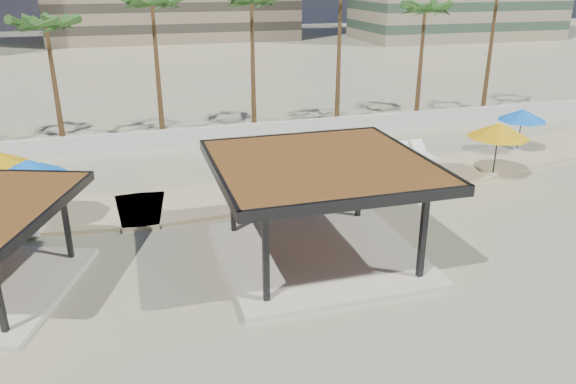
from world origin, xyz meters
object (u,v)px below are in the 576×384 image
lounger_a (30,222)px  lounger_d (405,158)px  umbrella_c (288,149)px  lounger_c (423,156)px  pavilion_central (320,200)px  lounger_b (307,182)px

lounger_a → lounger_d: 19.18m
umbrella_c → lounger_d: 8.06m
lounger_a → lounger_c: 20.29m
lounger_a → lounger_d: (18.88, 3.40, 0.00)m
pavilion_central → lounger_a: size_ratio=3.19×
pavilion_central → umbrella_c: pavilion_central is taller
pavilion_central → lounger_b: bearing=75.6°
pavilion_central → lounger_a: bearing=152.8°
lounger_a → lounger_b: (12.41, 1.24, -0.00)m
umbrella_c → lounger_a: umbrella_c is taller
pavilion_central → lounger_a: (-10.63, 5.55, -1.88)m
pavilion_central → lounger_c: bearing=44.0°
pavilion_central → lounger_d: pavilion_central is taller
lounger_a → lounger_c: size_ratio=1.01×
umbrella_c → lounger_c: size_ratio=1.49×
lounger_b → lounger_c: lounger_c is taller
pavilion_central → umbrella_c: size_ratio=2.16×
lounger_b → lounger_d: (6.46, 2.16, 0.00)m
lounger_a → pavilion_central: bearing=-122.6°
lounger_a → lounger_b: 12.47m
lounger_b → lounger_d: 6.81m
umbrella_c → lounger_d: umbrella_c is taller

